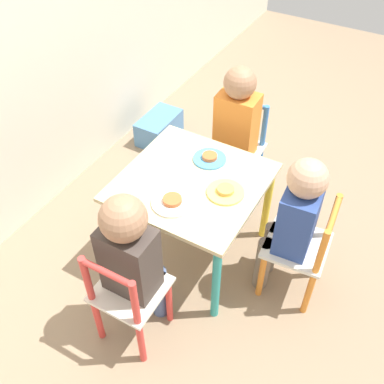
{
  "coord_description": "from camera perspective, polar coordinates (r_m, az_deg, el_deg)",
  "views": [
    {
      "loc": [
        -1.25,
        -0.72,
        1.78
      ],
      "look_at": [
        0.0,
        0.0,
        0.4
      ],
      "focal_mm": 42.0,
      "sensor_mm": 36.0,
      "label": 1
    }
  ],
  "objects": [
    {
      "name": "child_front",
      "position": [
        1.87,
        12.78,
        -3.13
      ],
      "size": [
        0.21,
        0.22,
        0.74
      ],
      "rotation": [
        0.0,
        0.0,
        -3.06
      ],
      "color": "#7A6B5B",
      "rests_on": "ground_plane"
    },
    {
      "name": "chair_red",
      "position": [
        1.82,
        -8.15,
        -13.02
      ],
      "size": [
        0.26,
        0.26,
        0.53
      ],
      "rotation": [
        0.0,
        0.0,
        -4.7
      ],
      "color": "silver",
      "rests_on": "ground_plane"
    },
    {
      "name": "child_right",
      "position": [
        2.27,
        5.49,
        8.25
      ],
      "size": [
        0.21,
        0.2,
        0.78
      ],
      "rotation": [
        0.0,
        0.0,
        -1.54
      ],
      "color": "#4C608E",
      "rests_on": "ground_plane"
    },
    {
      "name": "ground_plane",
      "position": [
        2.29,
        0.0,
        -7.26
      ],
      "size": [
        6.0,
        6.0,
        0.0
      ],
      "primitive_type": "plane",
      "color": "#8C755B"
    },
    {
      "name": "chair_blue",
      "position": [
        2.44,
        5.76,
        5.16
      ],
      "size": [
        0.27,
        0.27,
        0.53
      ],
      "rotation": [
        0.0,
        0.0,
        -1.54
      ],
      "color": "silver",
      "rests_on": "ground_plane"
    },
    {
      "name": "plate_left",
      "position": [
        1.84,
        -2.5,
        -1.23
      ],
      "size": [
        0.18,
        0.18,
        0.03
      ],
      "color": "white",
      "rests_on": "kids_table"
    },
    {
      "name": "plate_right",
      "position": [
        2.04,
        2.26,
        4.32
      ],
      "size": [
        0.15,
        0.15,
        0.03
      ],
      "color": "#4C9EE0",
      "rests_on": "kids_table"
    },
    {
      "name": "plate_front",
      "position": [
        1.88,
        4.26,
        0.05
      ],
      "size": [
        0.16,
        0.16,
        0.03
      ],
      "color": "#EADB66",
      "rests_on": "kids_table"
    },
    {
      "name": "child_left",
      "position": [
        1.69,
        -7.63,
        -7.87
      ],
      "size": [
        0.22,
        0.2,
        0.76
      ],
      "rotation": [
        0.0,
        0.0,
        -4.7
      ],
      "color": "#4C608E",
      "rests_on": "ground_plane"
    },
    {
      "name": "kids_table",
      "position": [
        1.99,
        0.0,
        0.07
      ],
      "size": [
        0.6,
        0.6,
        0.47
      ],
      "color": "beige",
      "rests_on": "ground_plane"
    },
    {
      "name": "storage_bin",
      "position": [
        2.92,
        -4.19,
        8.15
      ],
      "size": [
        0.31,
        0.18,
        0.16
      ],
      "color": "#4C7FB7",
      "rests_on": "ground_plane"
    },
    {
      "name": "chair_orange",
      "position": [
        2.0,
        13.69,
        -7.17
      ],
      "size": [
        0.28,
        0.28,
        0.53
      ],
      "rotation": [
        0.0,
        0.0,
        -3.06
      ],
      "color": "silver",
      "rests_on": "ground_plane"
    }
  ]
}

